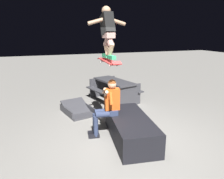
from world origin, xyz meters
TOP-DOWN VIEW (x-y plane):
  - ground_plane at (0.00, 0.00)m, footprint 40.00×40.00m
  - ledge_box_main at (0.14, -0.14)m, footprint 2.05×1.11m
  - person_sitting_on_ledge at (0.50, 0.29)m, footprint 0.60×0.78m
  - skateboard at (0.60, 0.22)m, footprint 1.03×0.24m
  - skater_airborne at (0.65, 0.23)m, footprint 0.62×0.89m
  - kicker_ramp at (2.13, 0.70)m, footprint 1.21×0.98m
  - picnic_table_back at (2.94, -0.77)m, footprint 1.99×1.73m

SIDE VIEW (x-z plane):
  - ground_plane at x=0.00m, z-range 0.00..0.00m
  - kicker_ramp at x=2.13m, z-range -0.15..0.29m
  - ledge_box_main at x=0.14m, z-range 0.00..0.53m
  - picnic_table_back at x=2.94m, z-range 0.12..0.87m
  - person_sitting_on_ledge at x=0.50m, z-range 0.08..1.45m
  - skateboard at x=0.60m, z-range 1.69..1.82m
  - skater_airborne at x=0.65m, z-range 1.88..3.00m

